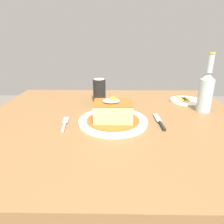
{
  "coord_description": "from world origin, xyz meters",
  "views": [
    {
      "loc": [
        0.01,
        -0.8,
        1.07
      ],
      "look_at": [
        -0.0,
        -0.03,
        0.79
      ],
      "focal_mm": 32.43,
      "sensor_mm": 36.0,
      "label": 1
    }
  ],
  "objects": [
    {
      "name": "dining_table",
      "position": [
        0.0,
        0.0,
        0.64
      ],
      "size": [
        1.14,
        0.99,
        0.75
      ],
      "color": "olive",
      "rests_on": "ground_plane"
    },
    {
      "name": "sandwich_meal",
      "position": [
        -0.0,
        -0.05,
        0.79
      ],
      "size": [
        0.21,
        0.21,
        0.1
      ],
      "color": "#B75B1E",
      "rests_on": "main_plate"
    },
    {
      "name": "main_plate",
      "position": [
        -0.0,
        -0.05,
        0.75
      ],
      "size": [
        0.28,
        0.28,
        0.02
      ],
      "color": "white",
      "rests_on": "dining_table"
    },
    {
      "name": "fork",
      "position": [
        -0.19,
        -0.08,
        0.75
      ],
      "size": [
        0.03,
        0.14,
        0.01
      ],
      "color": "silver",
      "rests_on": "dining_table"
    },
    {
      "name": "beer_bottle_clear",
      "position": [
        0.42,
        0.1,
        0.85
      ],
      "size": [
        0.06,
        0.06,
        0.27
      ],
      "color": "#ADC6CC",
      "rests_on": "dining_table"
    },
    {
      "name": "side_plate_fries",
      "position": [
        0.39,
        0.25,
        0.75
      ],
      "size": [
        0.17,
        0.17,
        0.02
      ],
      "color": "white",
      "rests_on": "dining_table"
    },
    {
      "name": "knife",
      "position": [
        0.19,
        -0.06,
        0.75
      ],
      "size": [
        0.02,
        0.17,
        0.01
      ],
      "color": "#262628",
      "rests_on": "dining_table"
    },
    {
      "name": "soda_can",
      "position": [
        -0.08,
        0.24,
        0.81
      ],
      "size": [
        0.07,
        0.07,
        0.12
      ],
      "color": "black",
      "rests_on": "dining_table"
    }
  ]
}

